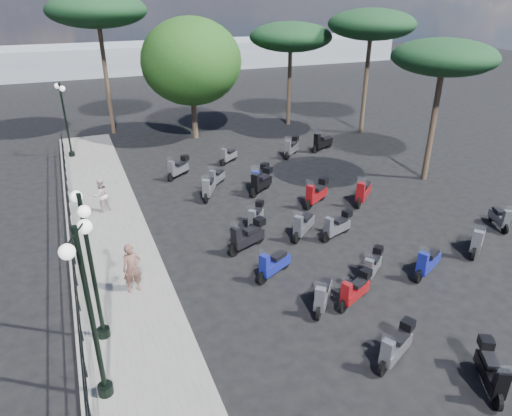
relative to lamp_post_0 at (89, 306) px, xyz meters
name	(u,v)px	position (x,y,z in m)	size (l,w,h in m)	color
ground	(306,253)	(7.42, 4.05, -2.67)	(120.00, 120.00, 0.00)	black
sidewalk	(112,247)	(0.92, 7.05, -2.59)	(3.00, 30.00, 0.15)	#62605D
railing	(71,236)	(-0.38, 6.85, -1.77)	(0.04, 26.04, 1.10)	black
lamp_post_0	(89,306)	(0.00, 0.00, 0.00)	(0.68, 1.23, 4.41)	black
lamp_post_1	(91,260)	(0.16, 2.06, -0.10)	(0.42, 1.24, 4.23)	black
lamp_post_2	(65,115)	(0.03, 18.29, -0.17)	(0.52, 1.18, 4.10)	black
woman	(132,268)	(1.27, 3.87, -1.71)	(0.59, 0.39, 1.62)	brown
pedestrian_far	(101,195)	(0.94, 10.17, -1.78)	(0.72, 0.56, 1.48)	beige
scooter_1	(322,295)	(6.34, 1.03, -2.21)	(1.14, 1.31, 1.30)	black
scooter_2	(274,265)	(5.69, 3.11, -2.21)	(1.52, 0.91, 1.32)	black
scooter_3	(256,217)	(6.50, 6.61, -2.20)	(1.10, 1.27, 1.22)	black
scooter_4	(209,188)	(5.60, 10.09, -2.19)	(0.98, 1.56, 1.37)	black
scooter_5	(178,168)	(4.94, 13.13, -2.17)	(1.38, 1.15, 1.31)	black
scooter_6	(491,372)	(8.49, -3.16, -2.17)	(0.98, 1.49, 1.31)	black
scooter_7	(396,347)	(6.96, -1.60, -2.18)	(1.49, 0.89, 1.28)	black
scooter_8	(372,266)	(8.69, 1.82, -2.22)	(1.27, 1.04, 1.19)	black
scooter_9	(247,237)	(5.55, 5.09, -2.14)	(1.67, 0.91, 1.40)	black
scooter_10	(260,178)	(8.17, 10.14, -2.12)	(1.39, 1.42, 1.44)	black
scooter_11	(217,178)	(6.38, 11.31, -2.25)	(1.12, 1.13, 1.20)	black
scooter_12	(355,290)	(7.37, 0.85, -2.20)	(1.46, 0.85, 1.24)	black
scooter_13	(337,226)	(9.06, 4.63, -2.19)	(1.54, 0.76, 1.28)	black
scooter_14	(303,226)	(7.88, 5.17, -2.19)	(1.41, 1.18, 1.38)	black
scooter_15	(261,182)	(8.07, 9.73, -2.13)	(1.50, 1.23, 1.41)	black
scooter_16	(229,156)	(7.99, 14.16, -2.25)	(1.25, 0.99, 1.20)	black
scooter_18	(477,241)	(13.15, 1.71, -2.18)	(1.47, 1.15, 1.40)	black
scooter_19	(428,263)	(10.47, 1.24, -2.19)	(1.58, 0.92, 1.36)	black
scooter_20	(316,194)	(9.79, 7.55, -2.13)	(1.57, 1.11, 1.41)	black
scooter_21	(363,192)	(11.80, 6.91, -2.15)	(1.47, 1.32, 1.48)	black
scooter_22	(291,148)	(11.72, 13.89, -2.15)	(1.37, 1.28, 1.37)	black
scooter_26	(500,218)	(15.52, 2.83, -2.24)	(0.77, 1.44, 1.21)	black
scooter_27	(322,143)	(13.86, 14.11, -2.16)	(1.71, 0.92, 1.45)	black
broadleaf_tree	(191,62)	(7.61, 19.54, 2.09)	(6.10, 6.10, 7.36)	#38281E
pine_0	(291,37)	(14.65, 20.28, 3.21)	(5.49, 5.49, 6.86)	#38281E
pine_1	(372,25)	(18.20, 16.44, 4.09)	(5.35, 5.35, 7.73)	#38281E
pine_2	(97,11)	(2.83, 22.71, 4.89)	(5.98, 5.98, 8.63)	#38281E
pine_3	(444,58)	(16.40, 8.18, 3.23)	(4.74, 4.74, 6.76)	#38281E
distant_hills	(125,58)	(7.42, 49.05, -1.17)	(70.00, 8.00, 3.00)	gray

